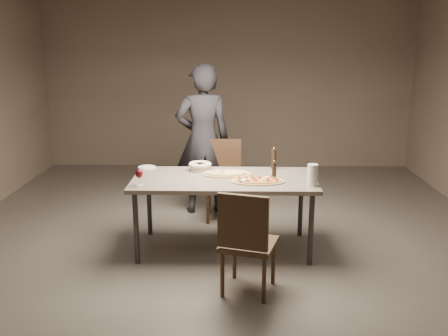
{
  "coord_description": "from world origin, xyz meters",
  "views": [
    {
      "loc": [
        0.1,
        -4.75,
        2.06
      ],
      "look_at": [
        0.0,
        0.0,
        0.85
      ],
      "focal_mm": 40.0,
      "sensor_mm": 36.0,
      "label": 1
    }
  ],
  "objects_px": {
    "bread_basket": "(200,166)",
    "chair_far": "(224,175)",
    "carafe": "(312,175)",
    "chair_near": "(246,238)",
    "zucchini_pizza": "(257,181)",
    "pepper_mill_left": "(274,170)",
    "diner": "(203,139)",
    "ham_pizza": "(227,174)",
    "dining_table": "(224,183)"
  },
  "relations": [
    {
      "from": "ham_pizza",
      "to": "bread_basket",
      "type": "height_order",
      "value": "bread_basket"
    },
    {
      "from": "zucchini_pizza",
      "to": "ham_pizza",
      "type": "xyz_separation_m",
      "value": [
        -0.3,
        0.26,
        -0.0
      ]
    },
    {
      "from": "dining_table",
      "to": "diner",
      "type": "bearing_deg",
      "value": 103.56
    },
    {
      "from": "dining_table",
      "to": "chair_near",
      "type": "height_order",
      "value": "chair_near"
    },
    {
      "from": "bread_basket",
      "to": "chair_far",
      "type": "height_order",
      "value": "chair_far"
    },
    {
      "from": "carafe",
      "to": "pepper_mill_left",
      "type": "bearing_deg",
      "value": 146.84
    },
    {
      "from": "dining_table",
      "to": "carafe",
      "type": "distance_m",
      "value": 0.88
    },
    {
      "from": "ham_pizza",
      "to": "pepper_mill_left",
      "type": "relative_size",
      "value": 2.63
    },
    {
      "from": "chair_near",
      "to": "diner",
      "type": "height_order",
      "value": "diner"
    },
    {
      "from": "bread_basket",
      "to": "diner",
      "type": "relative_size",
      "value": 0.13
    },
    {
      "from": "chair_near",
      "to": "chair_far",
      "type": "xyz_separation_m",
      "value": [
        -0.23,
        1.93,
        0.01
      ]
    },
    {
      "from": "zucchini_pizza",
      "to": "chair_near",
      "type": "distance_m",
      "value": 0.86
    },
    {
      "from": "chair_near",
      "to": "ham_pizza",
      "type": "bearing_deg",
      "value": 115.75
    },
    {
      "from": "bread_basket",
      "to": "diner",
      "type": "bearing_deg",
      "value": 91.6
    },
    {
      "from": "bread_basket",
      "to": "chair_far",
      "type": "distance_m",
      "value": 0.78
    },
    {
      "from": "pepper_mill_left",
      "to": "carafe",
      "type": "xyz_separation_m",
      "value": [
        0.34,
        -0.22,
        0.01
      ]
    },
    {
      "from": "diner",
      "to": "chair_far",
      "type": "bearing_deg",
      "value": 131.92
    },
    {
      "from": "dining_table",
      "to": "zucchini_pizza",
      "type": "xyz_separation_m",
      "value": [
        0.32,
        -0.15,
        0.07
      ]
    },
    {
      "from": "zucchini_pizza",
      "to": "bread_basket",
      "type": "xyz_separation_m",
      "value": [
        -0.58,
        0.43,
        0.03
      ]
    },
    {
      "from": "dining_table",
      "to": "carafe",
      "type": "relative_size",
      "value": 8.76
    },
    {
      "from": "bread_basket",
      "to": "carafe",
      "type": "xyz_separation_m",
      "value": [
        1.09,
        -0.54,
        0.05
      ]
    },
    {
      "from": "dining_table",
      "to": "chair_near",
      "type": "xyz_separation_m",
      "value": [
        0.2,
        -0.96,
        -0.18
      ]
    },
    {
      "from": "pepper_mill_left",
      "to": "chair_near",
      "type": "bearing_deg",
      "value": -107.4
    },
    {
      "from": "bread_basket",
      "to": "chair_near",
      "type": "distance_m",
      "value": 1.36
    },
    {
      "from": "zucchini_pizza",
      "to": "ham_pizza",
      "type": "bearing_deg",
      "value": 160.86
    },
    {
      "from": "carafe",
      "to": "chair_near",
      "type": "bearing_deg",
      "value": -131.85
    },
    {
      "from": "bread_basket",
      "to": "zucchini_pizza",
      "type": "bearing_deg",
      "value": -36.95
    },
    {
      "from": "dining_table",
      "to": "zucchini_pizza",
      "type": "distance_m",
      "value": 0.36
    },
    {
      "from": "dining_table",
      "to": "zucchini_pizza",
      "type": "height_order",
      "value": "zucchini_pizza"
    },
    {
      "from": "ham_pizza",
      "to": "chair_far",
      "type": "height_order",
      "value": "chair_far"
    },
    {
      "from": "zucchini_pizza",
      "to": "bread_basket",
      "type": "distance_m",
      "value": 0.72
    },
    {
      "from": "zucchini_pizza",
      "to": "pepper_mill_left",
      "type": "relative_size",
      "value": 2.74
    },
    {
      "from": "ham_pizza",
      "to": "chair_far",
      "type": "relative_size",
      "value": 0.54
    },
    {
      "from": "chair_near",
      "to": "chair_far",
      "type": "distance_m",
      "value": 1.95
    },
    {
      "from": "carafe",
      "to": "chair_far",
      "type": "distance_m",
      "value": 1.53
    },
    {
      "from": "ham_pizza",
      "to": "bread_basket",
      "type": "bearing_deg",
      "value": 139.94
    },
    {
      "from": "pepper_mill_left",
      "to": "chair_far",
      "type": "bearing_deg",
      "value": 117.1
    },
    {
      "from": "dining_table",
      "to": "pepper_mill_left",
      "type": "height_order",
      "value": "pepper_mill_left"
    },
    {
      "from": "carafe",
      "to": "chair_far",
      "type": "relative_size",
      "value": 0.22
    },
    {
      "from": "chair_near",
      "to": "carafe",
      "type": "bearing_deg",
      "value": 64.67
    },
    {
      "from": "zucchini_pizza",
      "to": "diner",
      "type": "distance_m",
      "value": 1.45
    },
    {
      "from": "pepper_mill_left",
      "to": "chair_far",
      "type": "distance_m",
      "value": 1.18
    },
    {
      "from": "ham_pizza",
      "to": "pepper_mill_left",
      "type": "distance_m",
      "value": 0.49
    },
    {
      "from": "pepper_mill_left",
      "to": "chair_far",
      "type": "height_order",
      "value": "pepper_mill_left"
    },
    {
      "from": "bread_basket",
      "to": "carafe",
      "type": "distance_m",
      "value": 1.21
    },
    {
      "from": "diner",
      "to": "ham_pizza",
      "type": "bearing_deg",
      "value": 94.97
    },
    {
      "from": "carafe",
      "to": "chair_near",
      "type": "distance_m",
      "value": 1.0
    },
    {
      "from": "pepper_mill_left",
      "to": "dining_table",
      "type": "bearing_deg",
      "value": 175.75
    },
    {
      "from": "zucchini_pizza",
      "to": "ham_pizza",
      "type": "distance_m",
      "value": 0.39
    },
    {
      "from": "carafe",
      "to": "ham_pizza",
      "type": "bearing_deg",
      "value": 155.58
    }
  ]
}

